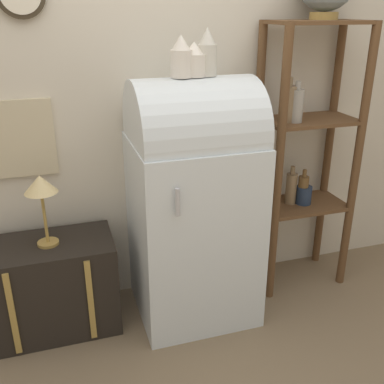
{
  "coord_description": "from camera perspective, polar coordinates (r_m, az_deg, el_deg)",
  "views": [
    {
      "loc": [
        -0.69,
        -1.89,
        1.67
      ],
      "look_at": [
        -0.01,
        0.25,
        0.75
      ],
      "focal_mm": 42.0,
      "sensor_mm": 36.0,
      "label": 1
    }
  ],
  "objects": [
    {
      "name": "suitcase_trunk",
      "position": [
        2.62,
        -17.42,
        -11.34
      ],
      "size": [
        0.69,
        0.4,
        0.53
      ],
      "color": "black",
      "rests_on": "ground_plane"
    },
    {
      "name": "wall_back",
      "position": [
        2.58,
        -2.19,
        15.17
      ],
      "size": [
        7.0,
        0.09,
        2.7
      ],
      "color": "beige",
      "rests_on": "ground_plane"
    },
    {
      "name": "vase_right",
      "position": [
        2.29,
        1.94,
        17.17
      ],
      "size": [
        0.1,
        0.1,
        0.23
      ],
      "color": "beige",
      "rests_on": "refrigerator"
    },
    {
      "name": "desk_lamp",
      "position": [
        2.35,
        -18.64,
        0.33
      ],
      "size": [
        0.17,
        0.17,
        0.38
      ],
      "color": "#AD8942",
      "rests_on": "suitcase_trunk"
    },
    {
      "name": "vase_left",
      "position": [
        2.23,
        -1.39,
        16.67
      ],
      "size": [
        0.1,
        0.1,
        0.2
      ],
      "color": "silver",
      "rests_on": "refrigerator"
    },
    {
      "name": "refrigerator",
      "position": [
        2.45,
        0.16,
        -0.87
      ],
      "size": [
        0.65,
        0.63,
        1.36
      ],
      "color": "silver",
      "rests_on": "ground_plane"
    },
    {
      "name": "shelf_unit",
      "position": [
        2.76,
        14.14,
        5.57
      ],
      "size": [
        0.56,
        0.34,
        1.61
      ],
      "color": "brown",
      "rests_on": "ground_plane"
    },
    {
      "name": "ground_plane",
      "position": [
        2.61,
        1.91,
        -17.39
      ],
      "size": [
        12.0,
        12.0,
        0.0
      ],
      "primitive_type": "plane",
      "color": "#7A664C"
    },
    {
      "name": "vase_center",
      "position": [
        2.27,
        0.27,
        16.35
      ],
      "size": [
        0.12,
        0.12,
        0.16
      ],
      "color": "silver",
      "rests_on": "refrigerator"
    }
  ]
}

